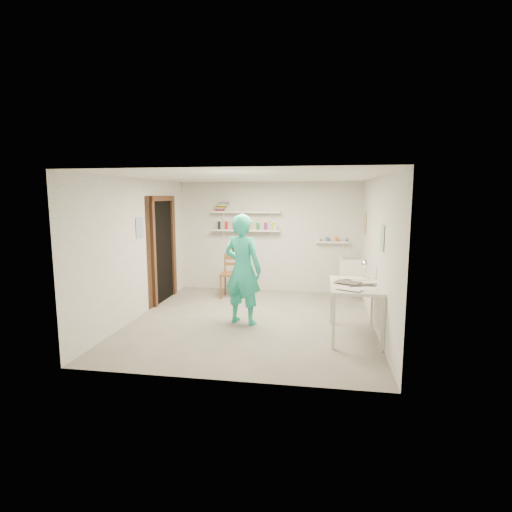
# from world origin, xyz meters

# --- Properties ---
(floor) EXTENTS (4.00, 4.50, 0.02)m
(floor) POSITION_xyz_m (0.00, 0.00, -0.01)
(floor) COLOR slate
(floor) RESTS_ON ground
(ceiling) EXTENTS (4.00, 4.50, 0.02)m
(ceiling) POSITION_xyz_m (0.00, 0.00, 2.41)
(ceiling) COLOR silver
(ceiling) RESTS_ON wall_back
(wall_back) EXTENTS (4.00, 0.02, 2.40)m
(wall_back) POSITION_xyz_m (0.00, 2.26, 1.20)
(wall_back) COLOR silver
(wall_back) RESTS_ON ground
(wall_front) EXTENTS (4.00, 0.02, 2.40)m
(wall_front) POSITION_xyz_m (0.00, -2.26, 1.20)
(wall_front) COLOR silver
(wall_front) RESTS_ON ground
(wall_left) EXTENTS (0.02, 4.50, 2.40)m
(wall_left) POSITION_xyz_m (-2.01, 0.00, 1.20)
(wall_left) COLOR silver
(wall_left) RESTS_ON ground
(wall_right) EXTENTS (0.02, 4.50, 2.40)m
(wall_right) POSITION_xyz_m (2.01, 0.00, 1.20)
(wall_right) COLOR silver
(wall_right) RESTS_ON ground
(doorway_recess) EXTENTS (0.02, 0.90, 2.00)m
(doorway_recess) POSITION_xyz_m (-1.99, 1.05, 1.00)
(doorway_recess) COLOR black
(doorway_recess) RESTS_ON wall_left
(corridor_box) EXTENTS (1.40, 1.50, 2.10)m
(corridor_box) POSITION_xyz_m (-2.70, 1.05, 1.05)
(corridor_box) COLOR brown
(corridor_box) RESTS_ON ground
(door_lintel) EXTENTS (0.06, 1.05, 0.10)m
(door_lintel) POSITION_xyz_m (-1.97, 1.05, 2.05)
(door_lintel) COLOR brown
(door_lintel) RESTS_ON wall_left
(door_jamb_near) EXTENTS (0.06, 0.10, 2.00)m
(door_jamb_near) POSITION_xyz_m (-1.97, 0.55, 1.00)
(door_jamb_near) COLOR brown
(door_jamb_near) RESTS_ON ground
(door_jamb_far) EXTENTS (0.06, 0.10, 2.00)m
(door_jamb_far) POSITION_xyz_m (-1.97, 1.55, 1.00)
(door_jamb_far) COLOR brown
(door_jamb_far) RESTS_ON ground
(shelf_lower) EXTENTS (1.50, 0.22, 0.03)m
(shelf_lower) POSITION_xyz_m (-0.50, 2.13, 1.35)
(shelf_lower) COLOR white
(shelf_lower) RESTS_ON wall_back
(shelf_upper) EXTENTS (1.50, 0.22, 0.03)m
(shelf_upper) POSITION_xyz_m (-0.50, 2.13, 1.75)
(shelf_upper) COLOR white
(shelf_upper) RESTS_ON wall_back
(ledge_shelf) EXTENTS (0.70, 0.14, 0.03)m
(ledge_shelf) POSITION_xyz_m (1.35, 2.17, 1.12)
(ledge_shelf) COLOR white
(ledge_shelf) RESTS_ON wall_back
(poster_left) EXTENTS (0.01, 0.28, 0.36)m
(poster_left) POSITION_xyz_m (-1.99, 0.05, 1.55)
(poster_left) COLOR #334C7F
(poster_left) RESTS_ON wall_left
(poster_right_a) EXTENTS (0.01, 0.34, 0.42)m
(poster_right_a) POSITION_xyz_m (1.99, 1.80, 1.55)
(poster_right_a) COLOR #995933
(poster_right_a) RESTS_ON wall_right
(poster_right_b) EXTENTS (0.01, 0.30, 0.38)m
(poster_right_b) POSITION_xyz_m (1.99, -0.55, 1.50)
(poster_right_b) COLOR #3F724C
(poster_right_b) RESTS_ON wall_right
(belfast_sink) EXTENTS (0.48, 0.60, 0.30)m
(belfast_sink) POSITION_xyz_m (1.75, 1.70, 0.70)
(belfast_sink) COLOR white
(belfast_sink) RESTS_ON wall_right
(man) EXTENTS (0.77, 0.63, 1.81)m
(man) POSITION_xyz_m (-0.13, -0.16, 0.91)
(man) COLOR #24B79B
(man) RESTS_ON ground
(wall_clock) EXTENTS (0.32, 0.14, 0.33)m
(wall_clock) POSITION_xyz_m (-0.20, 0.05, 1.21)
(wall_clock) COLOR #CEB98C
(wall_clock) RESTS_ON man
(wooden_chair) EXTENTS (0.46, 0.44, 0.99)m
(wooden_chair) POSITION_xyz_m (-0.67, 1.49, 0.49)
(wooden_chair) COLOR brown
(wooden_chair) RESTS_ON ground
(work_table) EXTENTS (0.73, 1.21, 0.81)m
(work_table) POSITION_xyz_m (1.64, -0.52, 0.40)
(work_table) COLOR silver
(work_table) RESTS_ON ground
(desk_lamp) EXTENTS (0.15, 0.15, 0.15)m
(desk_lamp) POSITION_xyz_m (1.84, -0.04, 1.03)
(desk_lamp) COLOR white
(desk_lamp) RESTS_ON work_table
(spray_cans) EXTENTS (1.29, 0.06, 0.17)m
(spray_cans) POSITION_xyz_m (-0.50, 2.13, 1.45)
(spray_cans) COLOR black
(spray_cans) RESTS_ON shelf_lower
(book_stack) EXTENTS (0.30, 0.14, 0.20)m
(book_stack) POSITION_xyz_m (-1.04, 2.13, 1.86)
(book_stack) COLOR red
(book_stack) RESTS_ON shelf_upper
(ledge_pots) EXTENTS (0.48, 0.07, 0.09)m
(ledge_pots) POSITION_xyz_m (1.35, 2.17, 1.18)
(ledge_pots) COLOR silver
(ledge_pots) RESTS_ON ledge_shelf
(papers) EXTENTS (0.30, 0.22, 0.03)m
(papers) POSITION_xyz_m (1.64, -0.52, 0.82)
(papers) COLOR silver
(papers) RESTS_ON work_table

